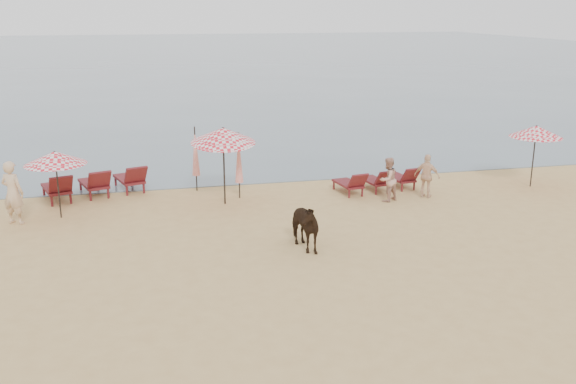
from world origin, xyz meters
name	(u,v)px	position (x,y,z in m)	size (l,w,h in m)	color
ground	(337,298)	(0.00, 0.00, 0.00)	(120.00, 120.00, 0.00)	tan
sea	(168,55)	(0.00, 80.00, 0.00)	(160.00, 140.00, 0.06)	#51606B
lounger_cluster_left	(95,183)	(-5.80, 9.68, 0.50)	(3.70, 2.81, 0.72)	maroon
lounger_cluster_right	(377,180)	(3.99, 8.09, 0.42)	(2.98, 2.05, 0.61)	maroon
umbrella_open_left_a	(55,158)	(-6.75, 7.49, 1.92)	(1.88, 1.88, 2.14)	black
umbrella_open_left_b	(223,135)	(-1.53, 7.80, 2.34)	(2.12, 2.16, 2.70)	black
umbrella_open_right	(536,131)	(9.75, 7.45, 2.05)	(1.87, 1.87, 2.28)	black
umbrella_closed_left	(195,152)	(-2.30, 9.64, 1.43)	(0.28, 0.28, 2.33)	black
umbrella_closed_right	(239,158)	(-0.94, 8.37, 1.42)	(0.28, 0.28, 2.30)	black
cow	(301,225)	(-0.05, 3.16, 0.69)	(0.74, 1.63, 1.38)	black
beachgoer_left	(13,193)	(-8.02, 7.21, 0.98)	(0.72, 0.47, 1.96)	tan
beachgoer_right_a	(388,179)	(3.90, 6.89, 0.76)	(0.74, 0.57, 1.51)	tan
beachgoer_right_b	(427,176)	(5.38, 6.99, 0.76)	(0.89, 0.37, 1.52)	#E2B48D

